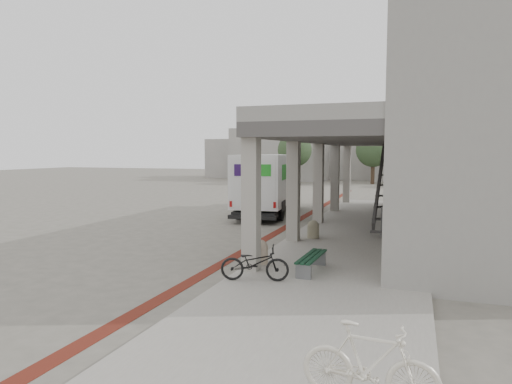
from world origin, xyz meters
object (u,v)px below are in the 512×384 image
at_px(fedex_truck, 268,183).
at_px(bench, 312,260).
at_px(bicycle_cream, 370,364).
at_px(utility_cabinet, 388,222).
at_px(bicycle_black, 255,263).

height_order(fedex_truck, bench, fedex_truck).
bearing_deg(fedex_truck, bicycle_cream, -74.64).
xyz_separation_m(fedex_truck, bench, (4.36, -10.04, -1.12)).
height_order(bench, utility_cabinet, utility_cabinet).
bearing_deg(bench, fedex_truck, 116.02).
bearing_deg(bicycle_black, fedex_truck, 2.24).
relative_size(fedex_truck, bench, 4.09).
height_order(fedex_truck, utility_cabinet, fedex_truck).
bearing_deg(bench, bicycle_black, -128.47).
distance_m(bench, utility_cabinet, 5.49).
relative_size(fedex_truck, bicycle_black, 4.52).
bearing_deg(bicycle_cream, bench, 22.67).
bearing_deg(bench, bicycle_cream, -68.52).
height_order(fedex_truck, bicycle_cream, fedex_truck).
xyz_separation_m(bench, bicycle_cream, (1.87, -5.45, 0.19)).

